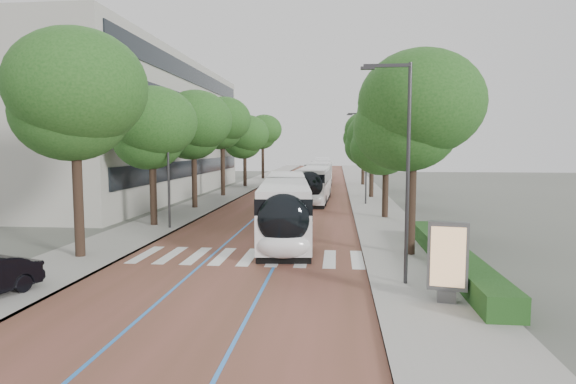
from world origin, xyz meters
name	(u,v)px	position (x,y,z in m)	size (l,w,h in m)	color
ground	(240,262)	(0.00, 0.00, 0.00)	(160.00, 160.00, 0.00)	#51544C
road	(303,187)	(0.00, 40.00, 0.01)	(11.00, 140.00, 0.02)	brown
sidewalk_left	(245,186)	(-7.50, 40.00, 0.06)	(4.00, 140.00, 0.12)	gray
sidewalk_right	(363,187)	(7.50, 40.00, 0.06)	(4.00, 140.00, 0.12)	gray
kerb_left	(260,187)	(-5.60, 40.00, 0.06)	(0.20, 140.00, 0.14)	gray
kerb_right	(348,187)	(5.60, 40.00, 0.06)	(0.20, 140.00, 0.14)	gray
zebra_crossing	(249,257)	(0.20, 1.00, 0.03)	(10.55, 3.60, 0.01)	silver
lane_line_left	(291,187)	(-1.60, 40.00, 0.02)	(0.12, 126.00, 0.01)	blue
lane_line_right	(316,187)	(1.60, 40.00, 0.02)	(0.12, 126.00, 0.01)	blue
office_building	(111,129)	(-19.47, 28.00, 7.00)	(18.11, 40.00, 14.00)	#A5A399
hedge	(451,256)	(9.10, 0.00, 0.52)	(1.20, 14.00, 0.80)	#1A3A14
streetlight_near	(403,156)	(6.62, -3.00, 4.82)	(1.82, 0.20, 8.00)	#313133
streetlight_far	(364,150)	(6.62, 22.00, 4.82)	(1.82, 0.20, 8.00)	#313133
lamp_post_left	(168,163)	(-6.10, 8.00, 4.12)	(0.14, 0.14, 8.00)	#313133
trees_left	(212,130)	(-7.50, 24.04, 6.76)	(6.08, 60.81, 9.76)	black
trees_right	(377,135)	(7.70, 22.28, 6.12)	(5.68, 47.66, 9.19)	black
lead_bus	(286,205)	(1.16, 8.10, 1.63)	(4.24, 18.55, 3.20)	black
bus_queued_0	(314,185)	(2.17, 23.86, 1.62)	(2.92, 12.47, 3.20)	white
bus_queued_1	(319,176)	(2.10, 36.73, 1.62)	(2.97, 12.48, 3.20)	white
bus_queued_2	(321,171)	(1.97, 49.65, 1.62)	(2.59, 12.41, 3.20)	white
bus_queued_3	(322,167)	(1.69, 63.49, 1.62)	(3.12, 12.50, 3.20)	white
ad_panel	(448,260)	(7.83, -5.02, 1.50)	(1.30, 0.58, 2.62)	#59595B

